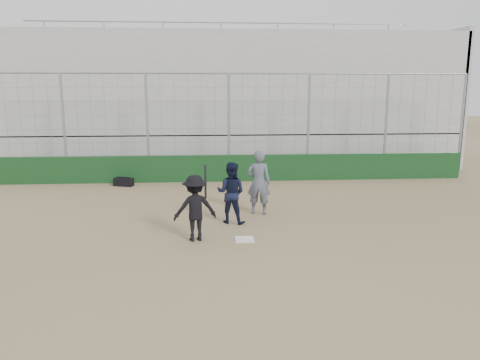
{
  "coord_description": "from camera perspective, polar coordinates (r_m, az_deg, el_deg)",
  "views": [
    {
      "loc": [
        -0.87,
        -10.42,
        3.52
      ],
      "look_at": [
        0.0,
        1.4,
        1.15
      ],
      "focal_mm": 35.0,
      "sensor_mm": 36.0,
      "label": 1
    }
  ],
  "objects": [
    {
      "name": "ground",
      "position": [
        11.04,
        0.54,
        -7.3
      ],
      "size": [
        90.0,
        90.0,
        0.0
      ],
      "primitive_type": "plane",
      "color": "brown",
      "rests_on": "ground"
    },
    {
      "name": "home_plate",
      "position": [
        11.03,
        0.54,
        -7.24
      ],
      "size": [
        0.44,
        0.44,
        0.02
      ],
      "primitive_type": "cube",
      "color": "white",
      "rests_on": "ground"
    },
    {
      "name": "backstop",
      "position": [
        17.63,
        -1.34,
        2.95
      ],
      "size": [
        18.1,
        0.25,
        4.04
      ],
      "color": "#103315",
      "rests_on": "ground"
    },
    {
      "name": "bleachers",
      "position": [
        22.4,
        -2.01,
        9.77
      ],
      "size": [
        20.25,
        6.7,
        6.98
      ],
      "color": "#9C9C9C",
      "rests_on": "ground"
    },
    {
      "name": "batter_at_plate",
      "position": [
        10.86,
        -5.5,
        -3.4
      ],
      "size": [
        1.09,
        0.81,
        1.72
      ],
      "color": "black",
      "rests_on": "ground"
    },
    {
      "name": "catcher_crouched",
      "position": [
        12.2,
        -1.12,
        -2.79
      ],
      "size": [
        0.97,
        0.88,
        1.1
      ],
      "color": "black",
      "rests_on": "ground"
    },
    {
      "name": "umpire",
      "position": [
        13.04,
        2.29,
        -0.68
      ],
      "size": [
        0.74,
        0.57,
        1.63
      ],
      "primitive_type": "imported",
      "rotation": [
        0.0,
        0.0,
        2.91
      ],
      "color": "#4E5563",
      "rests_on": "ground"
    },
    {
      "name": "equipment_bag",
      "position": [
        17.37,
        -13.99,
        -0.22
      ],
      "size": [
        0.75,
        0.5,
        0.33
      ],
      "color": "black",
      "rests_on": "ground"
    }
  ]
}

